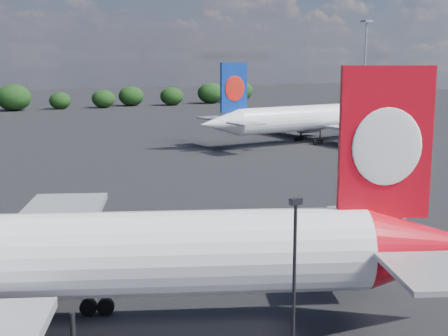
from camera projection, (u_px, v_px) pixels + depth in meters
name	position (u px, v px, depth m)	size (l,w,h in m)	color
qantas_airliner	(74.00, 258.00, 39.04)	(50.56, 48.66, 17.13)	white
china_southern_airliner	(312.00, 118.00, 128.67)	(50.78, 48.32, 16.56)	white
apron_lamp_post	(294.00, 307.00, 28.42)	(0.55, 0.30, 11.49)	black
floodlight_mast_near	(365.00, 69.00, 113.74)	(1.60, 1.60, 24.09)	#96989E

